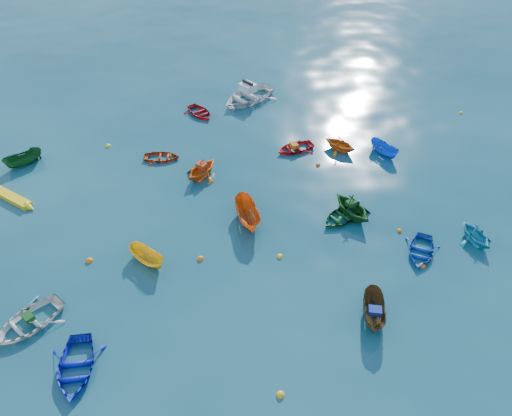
{
  "coord_description": "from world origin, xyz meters",
  "views": [
    {
      "loc": [
        -0.41,
        -18.23,
        20.11
      ],
      "look_at": [
        0.0,
        5.0,
        0.4
      ],
      "focal_mm": 35.0,
      "sensor_mm": 36.0,
      "label": 1
    }
  ],
  "objects_px": {
    "dinghy_blue_se": "(420,253)",
    "dinghy_blue_sw": "(77,370)",
    "kayak_yellow": "(11,199)",
    "motorboat_white": "(248,100)",
    "dinghy_white_near": "(29,325)"
  },
  "relations": [
    {
      "from": "kayak_yellow",
      "to": "motorboat_white",
      "type": "relative_size",
      "value": 0.84
    },
    {
      "from": "dinghy_blue_se",
      "to": "dinghy_white_near",
      "type": "bearing_deg",
      "value": -143.97
    },
    {
      "from": "dinghy_white_near",
      "to": "kayak_yellow",
      "type": "bearing_deg",
      "value": 155.01
    },
    {
      "from": "dinghy_white_near",
      "to": "kayak_yellow",
      "type": "relative_size",
      "value": 0.85
    },
    {
      "from": "dinghy_blue_se",
      "to": "motorboat_white",
      "type": "distance_m",
      "value": 20.49
    },
    {
      "from": "kayak_yellow",
      "to": "motorboat_white",
      "type": "bearing_deg",
      "value": -16.67
    },
    {
      "from": "dinghy_blue_se",
      "to": "kayak_yellow",
      "type": "height_order",
      "value": "dinghy_blue_se"
    },
    {
      "from": "dinghy_blue_sw",
      "to": "kayak_yellow",
      "type": "height_order",
      "value": "dinghy_blue_sw"
    },
    {
      "from": "dinghy_blue_se",
      "to": "dinghy_blue_sw",
      "type": "bearing_deg",
      "value": -134.43
    },
    {
      "from": "dinghy_blue_sw",
      "to": "dinghy_white_near",
      "type": "bearing_deg",
      "value": 132.87
    },
    {
      "from": "dinghy_white_near",
      "to": "dinghy_blue_se",
      "type": "distance_m",
      "value": 20.92
    },
    {
      "from": "dinghy_blue_sw",
      "to": "motorboat_white",
      "type": "xyz_separation_m",
      "value": [
        7.87,
        25.17,
        0.0
      ]
    },
    {
      "from": "dinghy_blue_se",
      "to": "motorboat_white",
      "type": "xyz_separation_m",
      "value": [
        -9.61,
        18.09,
        0.0
      ]
    },
    {
      "from": "dinghy_blue_se",
      "to": "kayak_yellow",
      "type": "relative_size",
      "value": 0.68
    },
    {
      "from": "dinghy_white_near",
      "to": "dinghy_blue_sw",
      "type": "bearing_deg",
      "value": 0.21
    }
  ]
}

